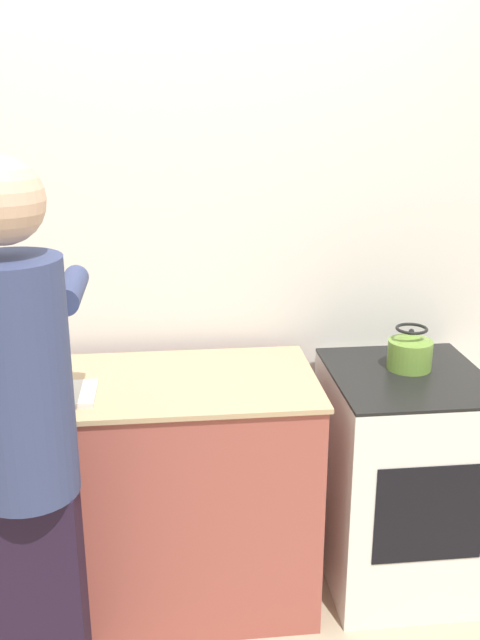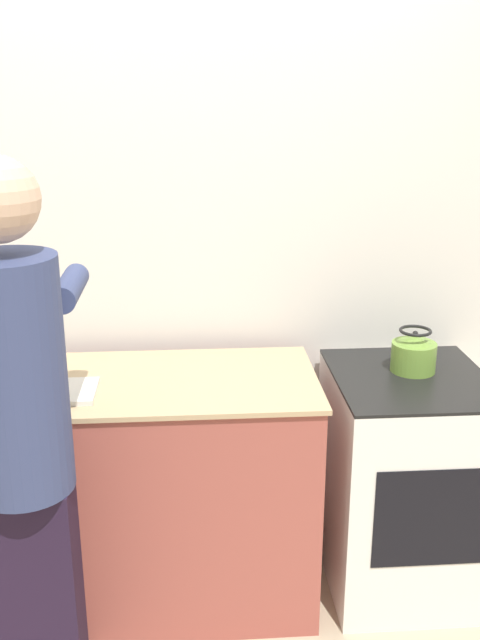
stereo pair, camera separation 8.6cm
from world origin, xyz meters
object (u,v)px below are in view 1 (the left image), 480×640
at_px(knife, 35,394).
at_px(kettle, 410,351).
at_px(person, 26,437).
at_px(cutting_board, 45,395).
at_px(oven, 400,478).

relative_size(knife, kettle, 1.16).
relative_size(person, cutting_board, 5.17).
bearing_deg(oven, cutting_board, -174.42).
bearing_deg(kettle, cutting_board, -172.00).
xyz_separation_m(person, knife, (-0.05, 0.42, -0.05)).
relative_size(person, knife, 8.93).
height_order(person, kettle, person).
bearing_deg(knife, cutting_board, 12.13).
xyz_separation_m(oven, knife, (-1.36, -0.15, 0.49)).
bearing_deg(kettle, oven, -108.95).
relative_size(oven, cutting_board, 2.60).
bearing_deg(person, kettle, 24.94).
bearing_deg(knife, person, -97.58).
relative_size(oven, knife, 4.49).
height_order(cutting_board, knife, knife).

